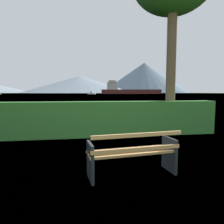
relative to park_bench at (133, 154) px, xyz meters
name	(u,v)px	position (x,y,z in m)	size (l,w,h in m)	color
ground_plane	(131,174)	(-0.01, 0.06, -0.43)	(1400.00, 1400.00, 0.00)	olive
water_surface	(80,93)	(-0.01, 308.04, -0.42)	(620.00, 620.00, 0.00)	#6B8EA3
park_bench	(133,154)	(0.00, 0.00, 0.00)	(1.73, 0.76, 0.87)	tan
hedge_row	(107,119)	(-0.01, 3.62, 0.20)	(8.18, 0.64, 1.25)	#2D6B28
cargo_ship_large	(127,90)	(48.48, 206.22, 3.51)	(62.75, 20.42, 14.06)	#471E19
fishing_boat_near	(92,93)	(9.25, 166.38, 0.37)	(6.75, 5.22, 2.28)	silver
sailboat_mid	(154,93)	(97.87, 254.48, 0.33)	(5.97, 4.66, 2.05)	#B2332D
distant_hills	(61,82)	(-50.26, 569.97, 29.34)	(814.02, 385.20, 87.52)	gray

